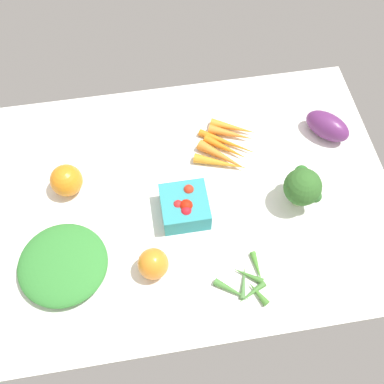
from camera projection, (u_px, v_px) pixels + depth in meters
The scene contains 9 objects.
tablecloth at pixel (192, 198), 122.70cm from camera, with size 104.00×76.00×2.00cm, color white.
bell_pepper_orange at pixel (153, 264), 108.21cm from camera, with size 7.20×7.20×8.03cm, color orange.
okra_pile at pixel (247, 284), 109.11cm from camera, with size 12.22×13.32×1.77cm.
heirloom_tomato_orange at pixel (66, 180), 119.35cm from camera, with size 8.26×8.26×8.26cm, color orange.
carrot_bunch at pixel (226, 146), 128.12cm from camera, with size 19.46×19.19×2.96cm.
eggplant at pixel (327, 126), 128.83cm from camera, with size 12.83×6.99×6.99cm, color #632A66.
leafy_greens_clump at pixel (63, 264), 109.79cm from camera, with size 21.06×21.16×4.93cm, color #358535.
broccoli_head at pixel (303, 187), 114.85cm from camera, with size 9.40×10.27×12.10cm.
berry_basket at pixel (185, 207), 116.44cm from camera, with size 11.57×11.57×7.39cm.
Camera 1 is at (9.69, 59.25, 108.02)cm, focal length 43.99 mm.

